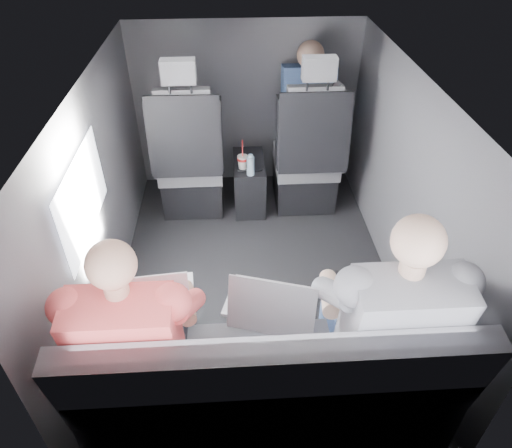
{
  "coord_description": "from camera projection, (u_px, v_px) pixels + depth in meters",
  "views": [
    {
      "loc": [
        -0.13,
        -2.23,
        2.18
      ],
      "look_at": [
        -0.0,
        -0.05,
        0.5
      ],
      "focal_mm": 32.0,
      "sensor_mm": 36.0,
      "label": 1
    }
  ],
  "objects": [
    {
      "name": "floor",
      "position": [
        256.0,
        277.0,
        3.1
      ],
      "size": [
        2.6,
        2.6,
        0.0
      ],
      "primitive_type": "plane",
      "color": "black",
      "rests_on": "ground"
    },
    {
      "name": "ceiling",
      "position": [
        255.0,
        83.0,
        2.28
      ],
      "size": [
        2.6,
        2.6,
        0.0
      ],
      "primitive_type": "plane",
      "rotation": [
        3.14,
        0.0,
        0.0
      ],
      "color": "#B2B2AD",
      "rests_on": "panel_back"
    },
    {
      "name": "panel_left",
      "position": [
        101.0,
        200.0,
        2.65
      ],
      "size": [
        0.02,
        2.6,
        1.35
      ],
      "primitive_type": "cube",
      "color": "#56565B",
      "rests_on": "floor"
    },
    {
      "name": "panel_right",
      "position": [
        405.0,
        190.0,
        2.74
      ],
      "size": [
        0.02,
        2.6,
        1.35
      ],
      "primitive_type": "cube",
      "color": "#56565B",
      "rests_on": "floor"
    },
    {
      "name": "panel_front",
      "position": [
        246.0,
        106.0,
        3.72
      ],
      "size": [
        1.8,
        0.02,
        1.35
      ],
      "primitive_type": "cube",
      "color": "#56565B",
      "rests_on": "floor"
    },
    {
      "name": "panel_back",
      "position": [
        277.0,
        393.0,
        1.66
      ],
      "size": [
        1.8,
        0.02,
        1.35
      ],
      "primitive_type": "cube",
      "color": "#56565B",
      "rests_on": "floor"
    },
    {
      "name": "side_window",
      "position": [
        83.0,
        197.0,
        2.28
      ],
      "size": [
        0.02,
        0.75,
        0.42
      ],
      "primitive_type": "cube",
      "color": "white",
      "rests_on": "panel_left"
    },
    {
      "name": "seatbelt",
      "position": [
        314.0,
        124.0,
        3.17
      ],
      "size": [
        0.35,
        0.11,
        0.59
      ],
      "primitive_type": "cube",
      "rotation": [
        -0.14,
        0.49,
        0.0
      ],
      "color": "black",
      "rests_on": "front_seat_right"
    },
    {
      "name": "front_seat_left",
      "position": [
        191.0,
        166.0,
        3.5
      ],
      "size": [
        0.52,
        0.58,
        1.26
      ],
      "color": "black",
      "rests_on": "floor"
    },
    {
      "name": "front_seat_right",
      "position": [
        307.0,
        162.0,
        3.55
      ],
      "size": [
        0.52,
        0.58,
        1.26
      ],
      "color": "black",
      "rests_on": "floor"
    },
    {
      "name": "center_console",
      "position": [
        249.0,
        183.0,
        3.68
      ],
      "size": [
        0.24,
        0.48,
        0.41
      ],
      "color": "black",
      "rests_on": "floor"
    },
    {
      "name": "rear_bench",
      "position": [
        269.0,
        392.0,
        2.08
      ],
      "size": [
        1.6,
        0.57,
        0.92
      ],
      "color": "slate",
      "rests_on": "floor"
    },
    {
      "name": "soda_cup",
      "position": [
        243.0,
        162.0,
        3.43
      ],
      "size": [
        0.08,
        0.08,
        0.24
      ],
      "color": "white",
      "rests_on": "center_console"
    },
    {
      "name": "water_bottle",
      "position": [
        251.0,
        165.0,
        3.35
      ],
      "size": [
        0.06,
        0.06,
        0.17
      ],
      "color": "#A4C3DE",
      "rests_on": "center_console"
    },
    {
      "name": "laptop_white",
      "position": [
        156.0,
        297.0,
        2.1
      ],
      "size": [
        0.36,
        0.34,
        0.25
      ],
      "color": "silver",
      "rests_on": "passenger_rear_left"
    },
    {
      "name": "laptop_silver",
      "position": [
        269.0,
        303.0,
        2.06
      ],
      "size": [
        0.44,
        0.44,
        0.27
      ],
      "color": "silver",
      "rests_on": "rear_bench"
    },
    {
      "name": "laptop_black",
      "position": [
        367.0,
        297.0,
        2.1
      ],
      "size": [
        0.39,
        0.41,
        0.23
      ],
      "color": "black",
      "rests_on": "passenger_rear_right"
    },
    {
      "name": "passenger_rear_left",
      "position": [
        139.0,
        336.0,
        1.93
      ],
      "size": [
        0.5,
        0.62,
        1.22
      ],
      "color": "#313136",
      "rests_on": "rear_bench"
    },
    {
      "name": "passenger_rear_right",
      "position": [
        383.0,
        321.0,
        1.97
      ],
      "size": [
        0.54,
        0.65,
        1.28
      ],
      "color": "navy",
      "rests_on": "rear_bench"
    },
    {
      "name": "passenger_front_right",
      "position": [
        307.0,
        106.0,
        3.54
      ],
      "size": [
        0.4,
        0.4,
        0.81
      ],
      "color": "navy",
      "rests_on": "front_seat_right"
    }
  ]
}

